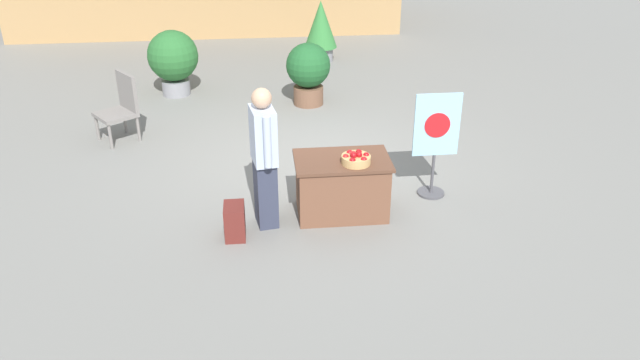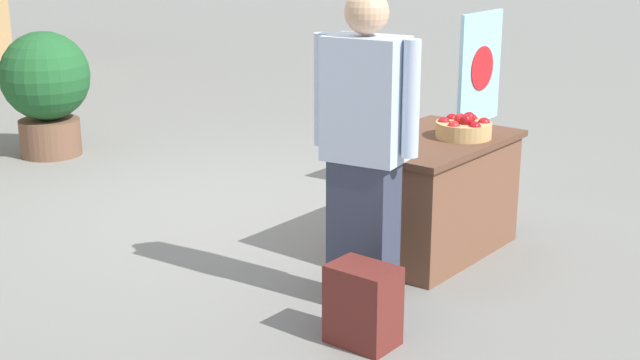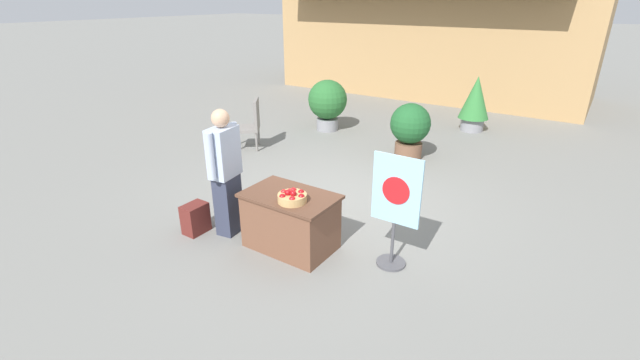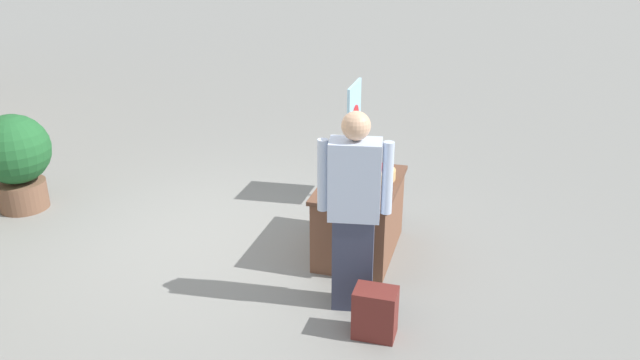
{
  "view_description": "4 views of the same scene",
  "coord_description": "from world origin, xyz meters",
  "px_view_note": "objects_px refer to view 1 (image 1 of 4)",
  "views": [
    {
      "loc": [
        -0.8,
        -8.24,
        4.01
      ],
      "look_at": [
        -0.09,
        -1.5,
        0.51
      ],
      "focal_mm": 35.0,
      "sensor_mm": 36.0,
      "label": 1
    },
    {
      "loc": [
        -4.51,
        -4.28,
        2.1
      ],
      "look_at": [
        -0.27,
        -0.9,
        0.49
      ],
      "focal_mm": 50.0,
      "sensor_mm": 36.0,
      "label": 2
    },
    {
      "loc": [
        3.2,
        -5.24,
        3.03
      ],
      "look_at": [
        0.47,
        -1.18,
        0.93
      ],
      "focal_mm": 24.0,
      "sensor_mm": 36.0,
      "label": 3
    },
    {
      "loc": [
        -5.29,
        -2.61,
        3.08
      ],
      "look_at": [
        0.15,
        -1.04,
        0.75
      ],
      "focal_mm": 35.0,
      "sensor_mm": 36.0,
      "label": 4
    }
  ],
  "objects_px": {
    "patio_chair": "(121,105)",
    "potted_plant_far_left": "(308,70)",
    "potted_plant_far_right": "(321,29)",
    "poster_board": "(436,140)",
    "potted_plant_near_left": "(173,58)",
    "apple_basket": "(356,159)",
    "person_visitor": "(264,157)",
    "backpack": "(235,221)",
    "display_table": "(342,186)"
  },
  "relations": [
    {
      "from": "patio_chair",
      "to": "potted_plant_far_left",
      "type": "bearing_deg",
      "value": 166.69
    },
    {
      "from": "potted_plant_far_right",
      "to": "potted_plant_far_left",
      "type": "height_order",
      "value": "potted_plant_far_right"
    },
    {
      "from": "poster_board",
      "to": "potted_plant_near_left",
      "type": "relative_size",
      "value": 1.16
    },
    {
      "from": "potted_plant_far_right",
      "to": "poster_board",
      "type": "bearing_deg",
      "value": -82.63
    },
    {
      "from": "potted_plant_far_left",
      "to": "patio_chair",
      "type": "bearing_deg",
      "value": -157.44
    },
    {
      "from": "patio_chair",
      "to": "potted_plant_near_left",
      "type": "relative_size",
      "value": 0.87
    },
    {
      "from": "apple_basket",
      "to": "potted_plant_near_left",
      "type": "xyz_separation_m",
      "value": [
        -2.67,
        4.91,
        -0.12
      ]
    },
    {
      "from": "patio_chair",
      "to": "person_visitor",
      "type": "bearing_deg",
      "value": 91.43
    },
    {
      "from": "potted_plant_far_right",
      "to": "potted_plant_far_left",
      "type": "distance_m",
      "value": 2.76
    },
    {
      "from": "person_visitor",
      "to": "poster_board",
      "type": "relative_size",
      "value": 1.23
    },
    {
      "from": "backpack",
      "to": "person_visitor",
      "type": "bearing_deg",
      "value": 35.86
    },
    {
      "from": "poster_board",
      "to": "patio_chair",
      "type": "xyz_separation_m",
      "value": [
        -4.4,
        2.34,
        -0.22
      ]
    },
    {
      "from": "potted_plant_far_right",
      "to": "potted_plant_near_left",
      "type": "relative_size",
      "value": 1.08
    },
    {
      "from": "display_table",
      "to": "person_visitor",
      "type": "distance_m",
      "value": 1.09
    },
    {
      "from": "person_visitor",
      "to": "potted_plant_far_left",
      "type": "distance_m",
      "value": 4.24
    },
    {
      "from": "display_table",
      "to": "poster_board",
      "type": "xyz_separation_m",
      "value": [
        1.26,
        0.37,
        0.4
      ]
    },
    {
      "from": "display_table",
      "to": "backpack",
      "type": "relative_size",
      "value": 2.79
    },
    {
      "from": "backpack",
      "to": "potted_plant_near_left",
      "type": "relative_size",
      "value": 0.34
    },
    {
      "from": "potted_plant_far_right",
      "to": "patio_chair",
      "type": "bearing_deg",
      "value": -131.92
    },
    {
      "from": "apple_basket",
      "to": "potted_plant_near_left",
      "type": "relative_size",
      "value": 0.29
    },
    {
      "from": "potted_plant_far_left",
      "to": "apple_basket",
      "type": "bearing_deg",
      "value": -87.04
    },
    {
      "from": "patio_chair",
      "to": "potted_plant_far_left",
      "type": "height_order",
      "value": "potted_plant_far_left"
    },
    {
      "from": "apple_basket",
      "to": "patio_chair",
      "type": "height_order",
      "value": "patio_chair"
    },
    {
      "from": "person_visitor",
      "to": "poster_board",
      "type": "xyz_separation_m",
      "value": [
        2.21,
        0.52,
        -0.11
      ]
    },
    {
      "from": "person_visitor",
      "to": "poster_board",
      "type": "distance_m",
      "value": 2.28
    },
    {
      "from": "person_visitor",
      "to": "potted_plant_far_left",
      "type": "height_order",
      "value": "person_visitor"
    },
    {
      "from": "person_visitor",
      "to": "potted_plant_far_right",
      "type": "relative_size",
      "value": 1.32
    },
    {
      "from": "poster_board",
      "to": "potted_plant_far_left",
      "type": "bearing_deg",
      "value": -160.27
    },
    {
      "from": "apple_basket",
      "to": "potted_plant_far_right",
      "type": "height_order",
      "value": "potted_plant_far_right"
    },
    {
      "from": "person_visitor",
      "to": "potted_plant_far_right",
      "type": "height_order",
      "value": "person_visitor"
    },
    {
      "from": "display_table",
      "to": "potted_plant_far_left",
      "type": "xyz_separation_m",
      "value": [
        -0.07,
        3.98,
        0.26
      ]
    },
    {
      "from": "patio_chair",
      "to": "potted_plant_far_left",
      "type": "distance_m",
      "value": 3.32
    },
    {
      "from": "person_visitor",
      "to": "potted_plant_far_right",
      "type": "xyz_separation_m",
      "value": [
        1.39,
        6.85,
        -0.18
      ]
    },
    {
      "from": "apple_basket",
      "to": "potted_plant_far_left",
      "type": "bearing_deg",
      "value": 92.96
    },
    {
      "from": "apple_basket",
      "to": "potted_plant_near_left",
      "type": "distance_m",
      "value": 5.59
    },
    {
      "from": "backpack",
      "to": "potted_plant_near_left",
      "type": "xyz_separation_m",
      "value": [
        -1.2,
        5.2,
        0.49
      ]
    },
    {
      "from": "display_table",
      "to": "poster_board",
      "type": "height_order",
      "value": "poster_board"
    },
    {
      "from": "backpack",
      "to": "potted_plant_near_left",
      "type": "bearing_deg",
      "value": 102.95
    },
    {
      "from": "patio_chair",
      "to": "poster_board",
      "type": "bearing_deg",
      "value": 116.06
    },
    {
      "from": "apple_basket",
      "to": "person_visitor",
      "type": "height_order",
      "value": "person_visitor"
    },
    {
      "from": "poster_board",
      "to": "patio_chair",
      "type": "bearing_deg",
      "value": -118.55
    },
    {
      "from": "patio_chair",
      "to": "potted_plant_far_left",
      "type": "xyz_separation_m",
      "value": [
        3.06,
        1.27,
        0.07
      ]
    },
    {
      "from": "apple_basket",
      "to": "poster_board",
      "type": "relative_size",
      "value": 0.25
    },
    {
      "from": "backpack",
      "to": "potted_plant_far_right",
      "type": "relative_size",
      "value": 0.32
    },
    {
      "from": "person_visitor",
      "to": "potted_plant_far_left",
      "type": "xyz_separation_m",
      "value": [
        0.88,
        4.14,
        -0.26
      ]
    },
    {
      "from": "apple_basket",
      "to": "potted_plant_far_left",
      "type": "xyz_separation_m",
      "value": [
        -0.21,
        4.12,
        -0.18
      ]
    },
    {
      "from": "display_table",
      "to": "potted_plant_far_right",
      "type": "bearing_deg",
      "value": 86.2
    },
    {
      "from": "poster_board",
      "to": "potted_plant_far_left",
      "type": "distance_m",
      "value": 3.86
    },
    {
      "from": "display_table",
      "to": "apple_basket",
      "type": "bearing_deg",
      "value": -44.05
    },
    {
      "from": "backpack",
      "to": "potted_plant_far_left",
      "type": "relative_size",
      "value": 0.37
    }
  ]
}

